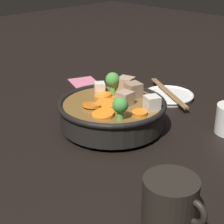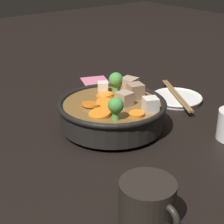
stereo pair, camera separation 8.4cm
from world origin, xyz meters
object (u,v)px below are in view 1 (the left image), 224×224
object	(u,v)px
dark_mug	(171,201)
chopsticks_pair	(169,92)
stirfry_bowl	(112,111)
side_saucer	(168,96)

from	to	relation	value
dark_mug	chopsticks_pair	bearing A→B (deg)	127.63
stirfry_bowl	dark_mug	world-z (taller)	stirfry_bowl
stirfry_bowl	chopsticks_pair	world-z (taller)	stirfry_bowl
dark_mug	stirfry_bowl	bearing A→B (deg)	150.53
side_saucer	chopsticks_pair	bearing A→B (deg)	0.00
stirfry_bowl	side_saucer	world-z (taller)	stirfry_bowl
stirfry_bowl	dark_mug	size ratio (longest dim) A/B	2.32
stirfry_bowl	side_saucer	distance (m)	0.24
side_saucer	chopsticks_pair	xyz separation A→B (m)	(0.00, 0.00, 0.01)
stirfry_bowl	chopsticks_pair	size ratio (longest dim) A/B	1.20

